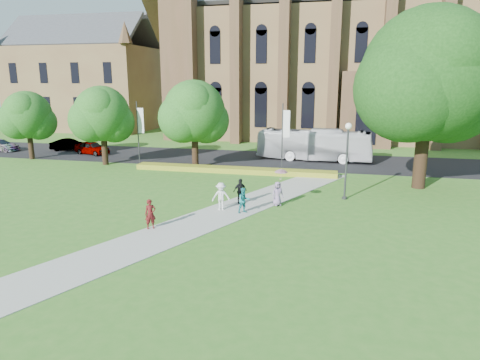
% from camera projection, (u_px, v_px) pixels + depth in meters
% --- Properties ---
extents(ground, '(160.00, 160.00, 0.00)m').
position_uv_depth(ground, '(213.00, 221.00, 24.93)').
color(ground, '#337122').
rests_on(ground, ground).
extents(road, '(160.00, 10.00, 0.02)m').
position_uv_depth(road, '(268.00, 160.00, 43.90)').
color(road, black).
rests_on(road, ground).
extents(footpath, '(15.58, 28.54, 0.04)m').
position_uv_depth(footpath, '(218.00, 215.00, 25.88)').
color(footpath, '#B2B2A8').
rests_on(footpath, ground).
extents(flower_hedge, '(18.00, 1.40, 0.45)m').
position_uv_depth(flower_hedge, '(234.00, 170.00, 37.84)').
color(flower_hedge, gold).
rests_on(flower_hedge, ground).
extents(cathedral, '(52.60, 18.25, 28.00)m').
position_uv_depth(cathedral, '(367.00, 42.00, 57.48)').
color(cathedral, brown).
rests_on(cathedral, ground).
extents(building_west, '(22.00, 14.00, 18.30)m').
position_uv_depth(building_west, '(86.00, 72.00, 70.07)').
color(building_west, brown).
rests_on(building_west, ground).
extents(streetlamp, '(0.44, 0.44, 5.24)m').
position_uv_depth(streetlamp, '(347.00, 152.00, 28.71)').
color(streetlamp, '#38383D').
rests_on(streetlamp, ground).
extents(large_tree, '(9.60, 9.60, 13.20)m').
position_uv_depth(large_tree, '(429.00, 75.00, 30.62)').
color(large_tree, '#332114').
rests_on(large_tree, ground).
extents(street_tree_0, '(5.20, 5.20, 7.50)m').
position_uv_depth(street_tree_0, '(102.00, 114.00, 40.36)').
color(street_tree_0, '#332114').
rests_on(street_tree_0, ground).
extents(street_tree_1, '(5.60, 5.60, 8.05)m').
position_uv_depth(street_tree_1, '(194.00, 111.00, 38.80)').
color(street_tree_1, '#332114').
rests_on(street_tree_1, ground).
extents(street_tree_2, '(4.80, 4.80, 6.95)m').
position_uv_depth(street_tree_2, '(27.00, 115.00, 43.35)').
color(street_tree_2, '#332114').
rests_on(street_tree_2, ground).
extents(banner_pole_0, '(0.70, 0.10, 6.00)m').
position_uv_depth(banner_pole_0, '(284.00, 133.00, 38.12)').
color(banner_pole_0, '#38383D').
rests_on(banner_pole_0, ground).
extents(banner_pole_1, '(0.70, 0.10, 6.00)m').
position_uv_depth(banner_pole_1, '(139.00, 129.00, 41.16)').
color(banner_pole_1, '#38383D').
rests_on(banner_pole_1, ground).
extents(tour_coach, '(11.65, 3.65, 3.19)m').
position_uv_depth(tour_coach, '(314.00, 145.00, 43.16)').
color(tour_coach, white).
rests_on(tour_coach, road).
extents(car_0, '(4.51, 2.83, 1.43)m').
position_uv_depth(car_0, '(92.00, 148.00, 46.86)').
color(car_0, gray).
rests_on(car_0, road).
extents(car_1, '(4.32, 2.30, 1.35)m').
position_uv_depth(car_1, '(69.00, 145.00, 49.36)').
color(car_1, gray).
rests_on(car_1, road).
extents(car_2, '(4.59, 1.92, 1.32)m').
position_uv_depth(car_2, '(0.00, 145.00, 49.12)').
color(car_2, gray).
rests_on(car_2, road).
extents(pedestrian_0, '(0.72, 0.68, 1.66)m').
position_uv_depth(pedestrian_0, '(150.00, 214.00, 23.34)').
color(pedestrian_0, '#521213').
rests_on(pedestrian_0, footpath).
extents(pedestrian_1, '(0.97, 0.93, 1.57)m').
position_uv_depth(pedestrian_1, '(244.00, 200.00, 26.12)').
color(pedestrian_1, '#19797E').
rests_on(pedestrian_1, footpath).
extents(pedestrian_2, '(1.27, 0.94, 1.75)m').
position_uv_depth(pedestrian_2, '(221.00, 196.00, 26.70)').
color(pedestrian_2, silver).
rests_on(pedestrian_2, footpath).
extents(pedestrian_3, '(1.00, 0.96, 1.68)m').
position_uv_depth(pedestrian_3, '(240.00, 191.00, 28.09)').
color(pedestrian_3, black).
rests_on(pedestrian_3, footpath).
extents(pedestrian_4, '(0.92, 0.86, 1.57)m').
position_uv_depth(pedestrian_4, '(278.00, 194.00, 27.70)').
color(pedestrian_4, gray).
rests_on(pedestrian_4, footpath).
extents(parasol, '(1.07, 1.07, 0.72)m').
position_uv_depth(parasol, '(281.00, 176.00, 27.49)').
color(parasol, '#C58B9B').
rests_on(parasol, pedestrian_4).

